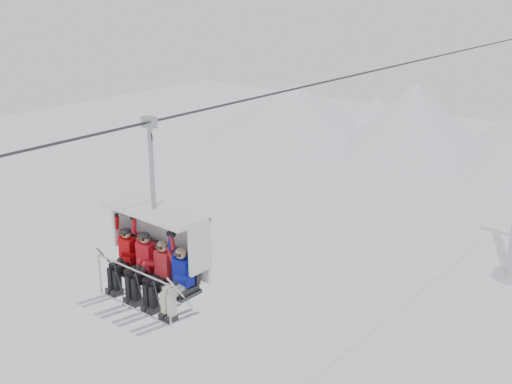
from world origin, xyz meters
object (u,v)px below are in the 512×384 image
Objects in this scene: skier_center_right at (161,271)px; skier_far_right at (179,279)px; chairlift_carrier at (160,241)px; skier_far_left at (124,257)px; skier_center_left at (143,263)px.

skier_center_right reaches higher than skier_far_right.
chairlift_carrier is 2.36× the size of skier_center_right.
skier_far_right is at bearing -19.73° from chairlift_carrier.
chairlift_carrier is at bearing 160.27° from skier_far_right.
skier_far_left is 1.00× the size of skier_center_right.
skier_far_right is (1.11, -0.01, -0.02)m from skier_center_left.
skier_center_right is at bearing -0.61° from skier_center_left.
skier_center_right is at bearing 0.15° from skier_far_left.
skier_far_left is 1.00× the size of skier_center_left.
skier_far_right is (0.87, -0.31, -0.49)m from chairlift_carrier.
skier_center_left reaches higher than skier_far_right.
skier_far_right is at bearing -0.34° from skier_center_left.
skier_far_right is at bearing -0.06° from skier_center_right.
skier_center_left is at bearing 179.39° from skier_center_right.
chairlift_carrier reaches higher than skier_far_right.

